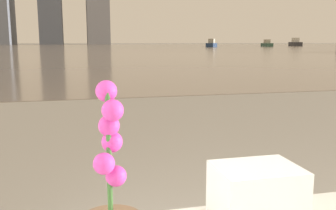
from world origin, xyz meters
name	(u,v)px	position (x,y,z in m)	size (l,w,h in m)	color
potted_orchid	(111,209)	(-0.47, 0.95, 0.67)	(0.15, 0.15, 0.41)	#8C6B4C
towel_stack	(256,195)	(-0.08, 1.00, 0.64)	(0.23, 0.18, 0.16)	white
harbor_water	(80,47)	(0.00, 62.00, 0.01)	(180.00, 110.00, 0.01)	gray
harbor_boat_0	(267,44)	(34.25, 64.92, 0.46)	(1.60, 3.56, 1.29)	#335647
harbor_boat_3	(295,43)	(43.51, 70.17, 0.60)	(2.59, 4.69, 1.67)	#2D2D33
harbor_boat_4	(212,44)	(22.33, 62.45, 0.50)	(3.06, 3.86, 1.40)	navy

